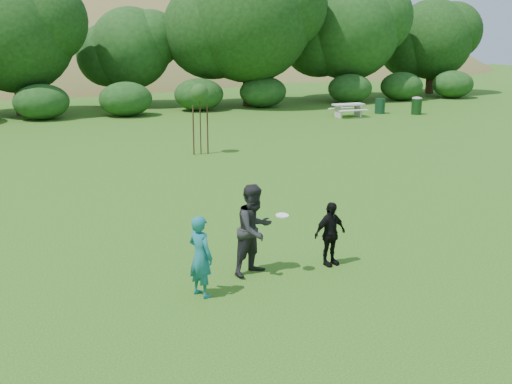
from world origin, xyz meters
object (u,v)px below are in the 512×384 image
Objects in this scene: trash_can_near at (380,106)px; player_teal at (201,256)px; player_grey at (254,230)px; picnic_table at (348,108)px; sapling at (200,95)px; player_black at (330,234)px; trash_can_lidded at (417,105)px.

player_teal is at bearing -130.33° from trash_can_near.
picnic_table is (14.31, 20.23, -0.45)m from player_grey.
trash_can_near is at bearing 29.81° from sapling.
trash_can_lidded is (16.90, 19.78, -0.17)m from player_black.
trash_can_near is at bearing -64.14° from player_teal.
player_grey reaches higher than trash_can_lidded.
trash_can_near is 0.86× the size of trash_can_lidded.
picnic_table is at bearing -167.28° from trash_can_near.
player_teal is 0.56× the size of sapling.
player_black is (3.10, 0.50, -0.10)m from player_teal.
player_teal is 3.14m from player_black.
picnic_table is at bearing 46.78° from player_black.
trash_can_near is 0.32× the size of sapling.
player_teal is 0.89× the size of picnic_table.
trash_can_near is (18.23, 21.47, -0.35)m from player_teal.
sapling is at bearing -150.19° from trash_can_near.
sapling is (-13.81, -7.91, 1.97)m from trash_can_near.
player_black is 0.50× the size of sapling.
player_black reaches higher than trash_can_lidded.
trash_can_near is 2.59m from picnic_table.
player_black reaches higher than picnic_table.
trash_can_near is 16.04m from sapling.
player_grey is 1.37× the size of player_black.
sapling is at bearing -41.84° from player_teal.
trash_can_lidded reaches higher than picnic_table.
player_black is (1.70, -0.17, -0.26)m from player_grey.
sapling is at bearing -156.66° from trash_can_lidded.
sapling reaches higher than trash_can_near.
player_black is 13.23m from sapling.
picnic_table is (12.61, 20.40, -0.19)m from player_black.
player_grey is 26.76m from trash_can_near.
player_teal is 0.83× the size of player_grey.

